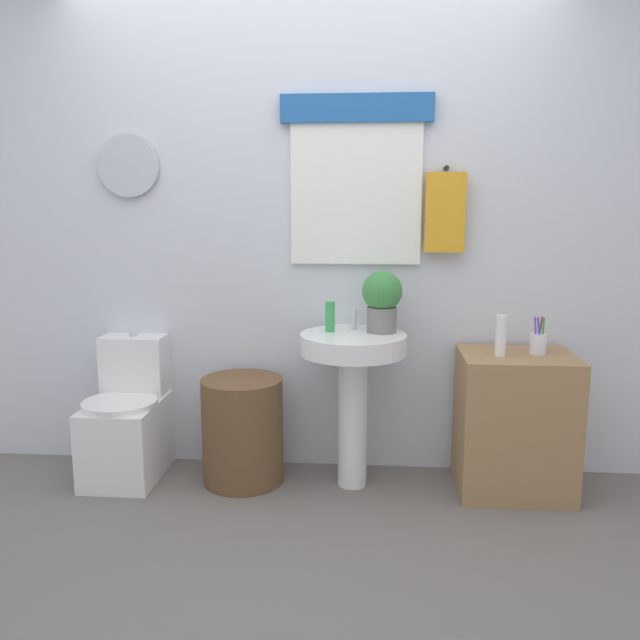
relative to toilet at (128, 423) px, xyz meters
name	(u,v)px	position (x,y,z in m)	size (l,w,h in m)	color
ground_plane	(283,575)	(0.95, -0.88, -0.29)	(8.00, 8.00, 0.00)	slate
back_wall	(311,228)	(0.95, 0.27, 1.02)	(4.40, 0.18, 2.60)	silver
toilet	(128,423)	(0.00, 0.00, 0.00)	(0.38, 0.51, 0.75)	white
laundry_hamper	(243,430)	(0.62, -0.03, -0.01)	(0.42, 0.42, 0.55)	brown
pedestal_sink	(353,371)	(1.19, -0.03, 0.32)	(0.53, 0.53, 0.80)	white
faucet	(354,320)	(1.19, 0.09, 0.56)	(0.03, 0.03, 0.10)	silver
wooden_cabinet	(514,423)	(2.00, -0.03, 0.07)	(0.55, 0.44, 0.71)	#9E754C
soap_bottle	(330,317)	(1.07, 0.02, 0.59)	(0.05, 0.05, 0.15)	green
potted_plant	(382,298)	(1.33, 0.03, 0.68)	(0.20, 0.20, 0.31)	slate
lotion_bottle	(501,336)	(1.91, -0.07, 0.52)	(0.05, 0.05, 0.20)	white
toothbrush_cup	(538,343)	(2.10, -0.01, 0.47)	(0.08, 0.08, 0.19)	silver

